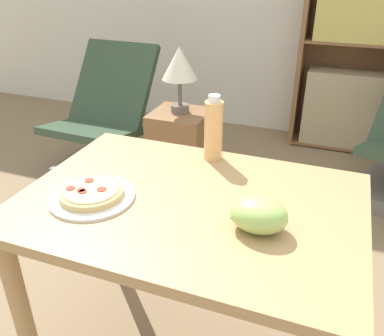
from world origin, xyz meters
The scene contains 8 objects.
dining_table centered at (-0.04, 0.04, 0.64)m, with size 1.05×0.74×0.76m.
pizza_on_plate centered at (-0.33, -0.06, 0.78)m, with size 0.27×0.27×0.04m.
grape_bunch centered at (0.19, -0.03, 0.81)m, with size 0.16×0.12×0.10m.
drink_bottle centered at (-0.07, 0.35, 0.88)m, with size 0.07×0.07×0.24m.
lounge_chair_near centered at (-1.22, 1.37, 0.29)m, with size 0.61×0.78×0.88m.
bookshelf centered at (0.39, 2.44, 0.78)m, with size 0.81×0.32×1.71m.
side_table centered at (-0.56, 1.23, 0.29)m, with size 0.34×0.34×0.58m.
table_lamp centered at (-0.56, 1.23, 0.86)m, with size 0.21×0.21×0.39m.
Camera 1 is at (0.34, -0.95, 1.44)m, focal length 38.00 mm.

